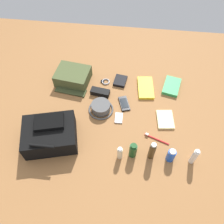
# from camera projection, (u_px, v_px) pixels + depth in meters

# --- Properties ---
(ground_plane) EXTENTS (2.64, 2.02, 0.02)m
(ground_plane) POSITION_uv_depth(u_px,v_px,m) (112.00, 116.00, 1.69)
(ground_plane) COLOR #8F5E34
(ground_plane) RESTS_ON ground
(backpack) EXTENTS (0.38, 0.32, 0.17)m
(backpack) POSITION_uv_depth(u_px,v_px,m) (50.00, 134.00, 1.51)
(backpack) COLOR black
(backpack) RESTS_ON ground_plane
(toiletry_pouch) EXTENTS (0.27, 0.27, 0.10)m
(toiletry_pouch) POSITION_uv_depth(u_px,v_px,m) (73.00, 77.00, 1.83)
(toiletry_pouch) COLOR #47512D
(toiletry_pouch) RESTS_ON ground_plane
(bucket_hat) EXTENTS (0.18, 0.18, 0.06)m
(bucket_hat) POSITION_uv_depth(u_px,v_px,m) (101.00, 108.00, 1.69)
(bucket_hat) COLOR #535353
(bucket_hat) RESTS_ON ground_plane
(toothpaste_tube) EXTENTS (0.03, 0.03, 0.15)m
(toothpaste_tube) POSITION_uv_depth(u_px,v_px,m) (194.00, 157.00, 1.43)
(toothpaste_tube) COLOR white
(toothpaste_tube) RESTS_ON ground_plane
(deodorant_spray) EXTENTS (0.05, 0.05, 0.11)m
(deodorant_spray) POSITION_uv_depth(u_px,v_px,m) (171.00, 155.00, 1.46)
(deodorant_spray) COLOR blue
(deodorant_spray) RESTS_ON ground_plane
(cologne_bottle) EXTENTS (0.04, 0.04, 0.16)m
(cologne_bottle) POSITION_uv_depth(u_px,v_px,m) (152.00, 151.00, 1.44)
(cologne_bottle) COLOR #473319
(cologne_bottle) RESTS_ON ground_plane
(shampoo_bottle) EXTENTS (0.05, 0.05, 0.13)m
(shampoo_bottle) POSITION_uv_depth(u_px,v_px,m) (133.00, 150.00, 1.47)
(shampoo_bottle) COLOR #19471E
(shampoo_bottle) RESTS_ON ground_plane
(lotion_bottle) EXTENTS (0.03, 0.03, 0.12)m
(lotion_bottle) POSITION_uv_depth(u_px,v_px,m) (120.00, 153.00, 1.46)
(lotion_bottle) COLOR beige
(lotion_bottle) RESTS_ON ground_plane
(paperback_novel) EXTENTS (0.15, 0.20, 0.03)m
(paperback_novel) POSITION_uv_depth(u_px,v_px,m) (172.00, 86.00, 1.82)
(paperback_novel) COLOR #2D934C
(paperback_novel) RESTS_ON ground_plane
(travel_guidebook) EXTENTS (0.13, 0.22, 0.02)m
(travel_guidebook) POSITION_uv_depth(u_px,v_px,m) (146.00, 88.00, 1.81)
(travel_guidebook) COLOR yellow
(travel_guidebook) RESTS_ON ground_plane
(cell_phone) EXTENTS (0.10, 0.14, 0.01)m
(cell_phone) POSITION_uv_depth(u_px,v_px,m) (124.00, 104.00, 1.73)
(cell_phone) COLOR black
(cell_phone) RESTS_ON ground_plane
(media_player) EXTENTS (0.05, 0.09, 0.01)m
(media_player) POSITION_uv_depth(u_px,v_px,m) (119.00, 118.00, 1.67)
(media_player) COLOR #B7B7BC
(media_player) RESTS_ON ground_plane
(wristwatch) EXTENTS (0.07, 0.06, 0.01)m
(wristwatch) POSITION_uv_depth(u_px,v_px,m) (105.00, 82.00, 1.86)
(wristwatch) COLOR #99999E
(wristwatch) RESTS_ON ground_plane
(toothbrush) EXTENTS (0.16, 0.07, 0.02)m
(toothbrush) POSITION_uv_depth(u_px,v_px,m) (155.00, 138.00, 1.57)
(toothbrush) COLOR red
(toothbrush) RESTS_ON ground_plane
(wallet) EXTENTS (0.11, 0.12, 0.02)m
(wallet) POSITION_uv_depth(u_px,v_px,m) (120.00, 81.00, 1.85)
(wallet) COLOR black
(wallet) RESTS_ON ground_plane
(notepad) EXTENTS (0.13, 0.16, 0.02)m
(notepad) POSITION_uv_depth(u_px,v_px,m) (165.00, 120.00, 1.65)
(notepad) COLOR beige
(notepad) RESTS_ON ground_plane
(sunglasses_case) EXTENTS (0.15, 0.08, 0.04)m
(sunglasses_case) POSITION_uv_depth(u_px,v_px,m) (100.00, 92.00, 1.78)
(sunglasses_case) COLOR black
(sunglasses_case) RESTS_ON ground_plane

